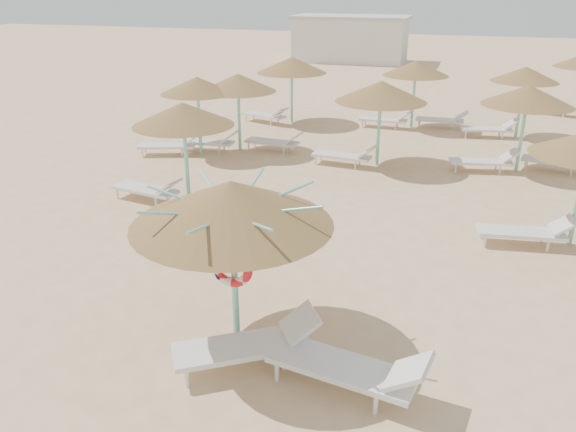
% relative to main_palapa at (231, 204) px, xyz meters
% --- Properties ---
extents(ground, '(120.00, 120.00, 0.00)m').
position_rel_main_palapa_xyz_m(ground, '(0.49, 0.31, -2.45)').
color(ground, '#DFBA88').
rests_on(ground, ground).
extents(main_palapa, '(3.15, 3.15, 2.82)m').
position_rel_main_palapa_xyz_m(main_palapa, '(0.00, 0.00, 0.00)').
color(main_palapa, '#7FDDCB').
rests_on(main_palapa, ground).
extents(lounger_main_a, '(2.26, 1.81, 0.82)m').
position_rel_main_palapa_xyz_m(lounger_main_a, '(0.48, -0.55, -2.06)').
color(lounger_main_a, silver).
rests_on(lounger_main_a, ground).
extents(lounger_main_b, '(2.43, 1.07, 0.85)m').
position_rel_main_palapa_xyz_m(lounger_main_b, '(2.09, -0.69, -2.04)').
color(lounger_main_b, silver).
rests_on(lounger_main_b, ground).
extents(palapa_field, '(19.73, 17.70, 2.72)m').
position_rel_main_palapa_xyz_m(palapa_field, '(2.25, 11.67, -0.14)').
color(palapa_field, '#7FDDCB').
rests_on(palapa_field, ground).
extents(service_hut, '(8.40, 4.40, 3.25)m').
position_rel_main_palapa_xyz_m(service_hut, '(-5.51, 35.31, -0.81)').
color(service_hut, silver).
rests_on(service_hut, ground).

